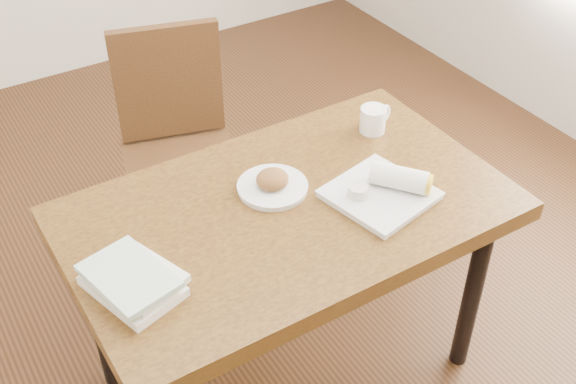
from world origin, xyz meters
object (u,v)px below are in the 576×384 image
chair_far (178,138)px  book_stack (132,280)px  coffee_mug (374,119)px  plate_burrito (386,189)px  plate_scone (272,184)px  table (288,227)px

chair_far → book_stack: bearing=-120.4°
coffee_mug → plate_burrito: bearing=-121.2°
plate_scone → plate_burrito: bearing=-37.3°
chair_far → plate_scone: chair_far is taller
plate_burrito → plate_scone: bearing=142.7°
table → plate_scone: size_ratio=6.03×
chair_far → plate_burrito: (0.28, -0.88, 0.23)m
plate_scone → book_stack: plate_scone is taller
book_stack → plate_burrito: bearing=-3.0°
plate_burrito → coffee_mug: bearing=58.8°
table → coffee_mug: size_ratio=10.10×
chair_far → coffee_mug: (0.46, -0.58, 0.25)m
book_stack → plate_scone: bearing=17.7°
table → chair_far: 0.77m
table → chair_far: (-0.01, 0.76, -0.12)m
plate_scone → plate_burrito: plate_burrito is taller
chair_far → table: bearing=-88.9°
plate_burrito → book_stack: plate_burrito is taller
coffee_mug → plate_burrito: (-0.18, -0.30, -0.02)m
table → coffee_mug: (0.45, 0.18, 0.13)m
table → plate_burrito: bearing=-23.6°
book_stack → chair_far: bearing=59.6°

